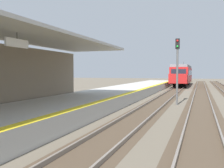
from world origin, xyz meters
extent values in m
cube|color=#B7B5AD|center=(-2.50, 16.00, 0.45)|extent=(5.00, 80.00, 0.90)
cube|color=yellow|center=(-0.25, 16.00, 0.90)|extent=(0.50, 80.00, 0.01)
cube|color=white|center=(-2.20, 11.02, 3.82)|extent=(0.08, 1.40, 0.36)
cylinder|color=#333333|center=(-2.20, 11.02, 4.14)|extent=(0.03, 0.03, 0.27)
cube|color=#4C3D2D|center=(1.90, 20.00, 0.00)|extent=(2.34, 120.00, 0.01)
cube|color=slate|center=(1.18, 20.00, 0.08)|extent=(0.08, 120.00, 0.15)
cube|color=slate|center=(2.62, 20.00, 0.08)|extent=(0.08, 120.00, 0.15)
cube|color=#4C3D2D|center=(5.30, 20.00, 0.00)|extent=(2.34, 120.00, 0.01)
cube|color=slate|center=(4.58, 20.00, 0.08)|extent=(0.08, 120.00, 0.15)
cube|color=slate|center=(6.02, 20.00, 0.08)|extent=(0.08, 120.00, 0.15)
cube|color=maroon|center=(1.90, 52.61, 2.07)|extent=(2.90, 18.00, 2.70)
cube|color=slate|center=(1.90, 52.61, 3.64)|extent=(2.67, 18.00, 0.44)
cube|color=black|center=(1.90, 43.59, 2.48)|extent=(2.32, 0.06, 1.21)
cube|color=maroon|center=(1.90, 42.81, 1.60)|extent=(2.78, 1.60, 1.49)
cube|color=black|center=(3.36, 52.61, 2.48)|extent=(0.04, 15.84, 0.86)
cylinder|color=#333333|center=(1.90, 56.21, 4.31)|extent=(0.06, 0.06, 0.90)
cube|color=black|center=(1.90, 46.76, 0.36)|extent=(2.17, 2.20, 0.72)
cube|color=black|center=(1.90, 58.46, 0.36)|extent=(2.17, 2.20, 0.72)
cylinder|color=#4C4C4C|center=(3.48, 22.60, 2.20)|extent=(0.16, 0.16, 4.40)
cube|color=black|center=(3.48, 22.60, 4.80)|extent=(0.32, 0.24, 0.80)
sphere|color=red|center=(3.48, 22.46, 5.02)|extent=(0.16, 0.16, 0.16)
sphere|color=green|center=(3.48, 22.46, 4.58)|extent=(0.16, 0.16, 0.16)
camera|label=1|loc=(5.22, 2.08, 2.58)|focal=40.72mm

